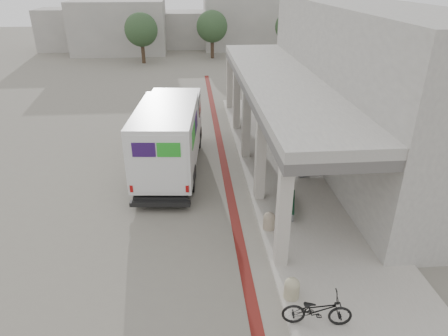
{
  "coord_description": "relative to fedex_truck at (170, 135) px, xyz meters",
  "views": [
    {
      "loc": [
        -0.46,
        -13.12,
        8.18
      ],
      "look_at": [
        0.68,
        0.22,
        1.6
      ],
      "focal_mm": 32.0,
      "sensor_mm": 36.0,
      "label": 1
    }
  ],
  "objects": [
    {
      "name": "sidewalk",
      "position": [
        5.44,
        -3.52,
        -1.65
      ],
      "size": [
        4.4,
        28.0,
        0.12
      ],
      "primitive_type": "cube",
      "color": "#9F998E",
      "rests_on": "ground"
    },
    {
      "name": "tree_mid",
      "position": [
        3.44,
        26.48,
        1.47
      ],
      "size": [
        3.2,
        3.2,
        4.8
      ],
      "color": "#38281C",
      "rests_on": "ground"
    },
    {
      "name": "tree_right",
      "position": [
        11.44,
        25.48,
        1.47
      ],
      "size": [
        3.2,
        3.2,
        4.8
      ],
      "color": "#38281C",
      "rests_on": "ground"
    },
    {
      "name": "transit_building",
      "position": [
        8.27,
        0.98,
        1.69
      ],
      "size": [
        7.6,
        17.0,
        7.0
      ],
      "color": "gray",
      "rests_on": "ground"
    },
    {
      "name": "bicycle_black",
      "position": [
        3.94,
        -9.47,
        -1.13
      ],
      "size": [
        1.83,
        0.85,
        0.92
      ],
      "primitive_type": "imported",
      "rotation": [
        0.0,
        0.0,
        1.43
      ],
      "color": "black",
      "rests_on": "sidewalk"
    },
    {
      "name": "utility_cabinet",
      "position": [
        5.74,
        -1.22,
        -1.07
      ],
      "size": [
        0.62,
        0.73,
        1.05
      ],
      "primitive_type": "cube",
      "rotation": [
        0.0,
        0.0,
        0.26
      ],
      "color": "gray",
      "rests_on": "sidewalk"
    },
    {
      "name": "fedex_truck",
      "position": [
        0.0,
        0.0,
        0.0
      ],
      "size": [
        2.98,
        7.72,
        3.22
      ],
      "rotation": [
        0.0,
        0.0,
        -0.09
      ],
      "color": "black",
      "rests_on": "ground"
    },
    {
      "name": "bench",
      "position": [
        4.5,
        -4.11,
        -1.3
      ],
      "size": [
        0.8,
        1.79,
        0.41
      ],
      "rotation": [
        0.0,
        0.0,
        -0.25
      ],
      "color": "slate",
      "rests_on": "sidewalk"
    },
    {
      "name": "ground",
      "position": [
        1.44,
        -3.52,
        -1.71
      ],
      "size": [
        120.0,
        120.0,
        0.0
      ],
      "primitive_type": "plane",
      "color": "slate",
      "rests_on": "ground"
    },
    {
      "name": "tree_left",
      "position": [
        -3.56,
        24.48,
        1.47
      ],
      "size": [
        3.2,
        3.2,
        4.8
      ],
      "color": "#38281C",
      "rests_on": "ground"
    },
    {
      "name": "distant_backdrop",
      "position": [
        -1.41,
        32.37,
        0.99
      ],
      "size": [
        28.0,
        10.0,
        6.5
      ],
      "color": "gray",
      "rests_on": "ground"
    },
    {
      "name": "bollard_far",
      "position": [
        3.54,
        -5.19,
        -1.28
      ],
      "size": [
        0.42,
        0.42,
        0.63
      ],
      "color": "gray",
      "rests_on": "sidewalk"
    },
    {
      "name": "bike_lane_stripe",
      "position": [
        2.44,
        -1.52,
        -1.71
      ],
      "size": [
        0.35,
        40.0,
        0.01
      ],
      "primitive_type": "cube",
      "color": "#5B1612",
      "rests_on": "ground"
    },
    {
      "name": "bollard_near",
      "position": [
        3.54,
        -8.5,
        -1.28
      ],
      "size": [
        0.42,
        0.42,
        0.63
      ],
      "color": "tan",
      "rests_on": "sidewalk"
    }
  ]
}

